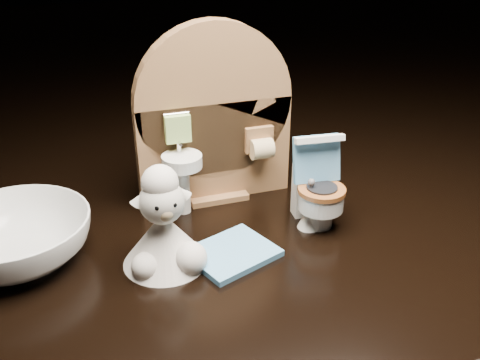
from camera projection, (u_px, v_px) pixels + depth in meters
name	position (u px, v px, depth m)	size (l,w,h in m)	color
backdrop_panel	(214.00, 125.00, 0.44)	(0.13, 0.05, 0.15)	#8F613B
toy_toilet	(317.00, 191.00, 0.42)	(0.04, 0.05, 0.07)	white
bath_mat	(232.00, 253.00, 0.39)	(0.06, 0.05, 0.00)	#5C9FCE
toilet_brush	(309.00, 215.00, 0.42)	(0.02, 0.02, 0.04)	white
plush_lamb	(164.00, 231.00, 0.37)	(0.06, 0.06, 0.08)	silver
ceramic_bowl	(15.00, 240.00, 0.37)	(0.11, 0.11, 0.03)	white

